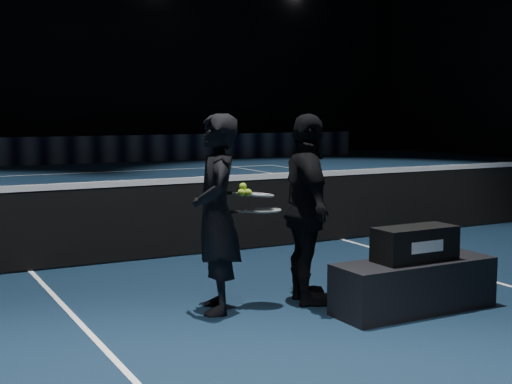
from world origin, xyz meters
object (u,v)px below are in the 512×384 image
Objects in this scene: player_a at (216,214)px; player_b at (307,209)px; racket_bag at (415,244)px; player_bench at (414,286)px; racket_upper at (259,195)px; racket_lower at (265,210)px; tennis_balls at (244,191)px.

player_a is 1.00× the size of player_b.
player_a is (-1.53, 0.80, 0.26)m from racket_bag.
player_bench is 1.15m from player_b.
racket_upper is (-0.44, 0.11, 0.15)m from player_b.
player_b is 0.47m from racket_upper.
player_b is at bearing 0.00° from racket_lower.
player_a reaches higher than racket_upper.
racket_upper reaches higher than player_bench.
player_bench is 2.20× the size of racket_lower.
player_a is 0.85m from player_b.
player_bench is 0.87× the size of player_a.
player_bench is at bearing 0.00° from racket_bag.
tennis_balls is (-0.59, 0.10, 0.19)m from player_b.
racket_bag is at bearing -30.74° from tennis_balls.
racket_bag is at bearing -29.47° from racket_upper.
player_bench is 1.46m from racket_lower.
racket_upper is (-1.13, 0.77, 0.78)m from player_bench.
racket_bag is 0.99m from player_b.
player_a is 0.45m from racket_lower.
player_b is 2.53× the size of racket_lower.
player_b is (0.84, -0.13, 0.00)m from player_a.
racket_upper is at bearing 4.68° from tennis_balls.
racket_upper is at bearing 144.90° from player_bench.
player_a reaches higher than player_bench.
racket_lower is at bearing 97.44° from player_b.
player_a is at bearing 151.83° from racket_bag.
tennis_balls is (-0.19, 0.04, 0.18)m from racket_lower.
racket_bag is 1.75m from player_a.
player_bench is 12.44× the size of tennis_balls.
player_a is 2.53× the size of racket_upper.
player_b reaches higher than player_bench.
player_b reaches higher than tennis_balls.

